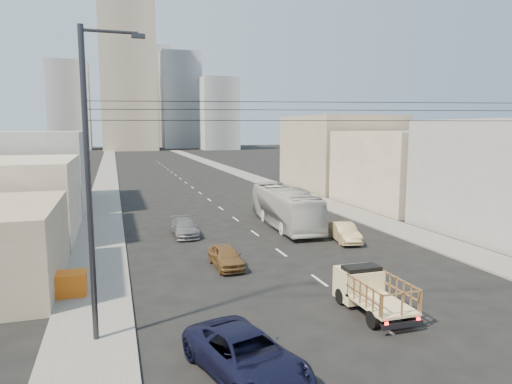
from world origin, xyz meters
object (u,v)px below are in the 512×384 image
flatbed_pickup (371,288)px  navy_pickup (246,355)px  streetlamp_left (91,179)px  crate_stack (67,284)px  sedan_grey (185,228)px  sedan_brown (226,256)px  city_bus (285,207)px  sedan_tan (344,232)px

flatbed_pickup → navy_pickup: size_ratio=0.80×
streetlamp_left → crate_stack: size_ratio=6.67×
sedan_grey → sedan_brown: bearing=-82.7°
sedan_brown → crate_stack: bearing=-165.3°
city_bus → streetlamp_left: 23.43m
city_bus → sedan_grey: 8.82m
navy_pickup → city_bus: bearing=50.0°
city_bus → sedan_brown: 12.39m
sedan_brown → streetlamp_left: 12.07m
navy_pickup → crate_stack: bearing=107.8°
sedan_tan → streetlamp_left: streetlamp_left is taller
city_bus → flatbed_pickup: bearing=-96.0°
sedan_grey → crate_stack: size_ratio=2.50×
flatbed_pickup → streetlamp_left: 12.93m
city_bus → sedan_brown: bearing=-124.8°
streetlamp_left → sedan_grey: bearing=70.7°
flatbed_pickup → sedan_grey: size_ratio=0.98×
navy_pickup → sedan_grey: navy_pickup is taller
crate_stack → city_bus: bearing=37.0°
crate_stack → sedan_grey: bearing=56.6°
city_bus → streetlamp_left: bearing=-126.7°
city_bus → sedan_tan: 6.71m
sedan_brown → sedan_tan: 10.46m
city_bus → crate_stack: 20.35m
flatbed_pickup → city_bus: size_ratio=0.37×
sedan_brown → sedan_tan: bearing=18.4°
flatbed_pickup → sedan_tan: (5.15, 12.05, -0.41)m
sedan_grey → crate_stack: sedan_grey is taller
sedan_tan → sedan_grey: size_ratio=0.93×
flatbed_pickup → sedan_tan: 13.11m
crate_stack → sedan_brown: bearing=16.0°
flatbed_pickup → navy_pickup: 7.84m
sedan_brown → flatbed_pickup: bearing=-62.5°
city_bus → navy_pickup: bearing=-111.2°
streetlamp_left → flatbed_pickup: bearing=-3.0°
streetlamp_left → navy_pickup: bearing=-41.3°
sedan_brown → crate_stack: size_ratio=2.19×
flatbed_pickup → crate_stack: size_ratio=2.45×
sedan_brown → sedan_grey: bearing=96.1°
flatbed_pickup → streetlamp_left: size_ratio=0.37×
flatbed_pickup → city_bus: (2.87, 18.29, 0.57)m
streetlamp_left → crate_stack: (-1.61, 5.42, -5.75)m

